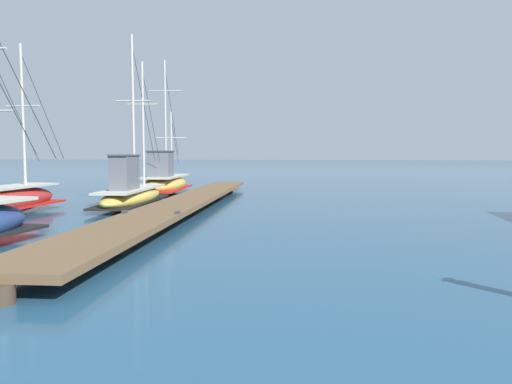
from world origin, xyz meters
name	(u,v)px	position (x,y,z in m)	size (l,w,h in m)	color
floating_dock	(188,201)	(-7.00, 17.95, 0.36)	(3.99, 23.80, 0.53)	brown
fishing_boat_1	(165,181)	(-10.75, 25.15, 0.70)	(2.83, 6.86, 7.42)	gold
fishing_boat_4	(131,192)	(-9.67, 18.61, 0.61)	(2.40, 7.93, 7.17)	gold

